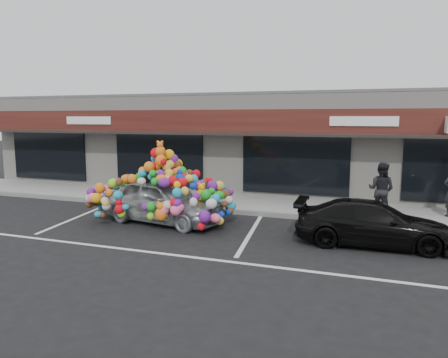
% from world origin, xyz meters
% --- Properties ---
extents(ground, '(90.00, 90.00, 0.00)m').
position_xyz_m(ground, '(0.00, 0.00, 0.00)').
color(ground, black).
rests_on(ground, ground).
extents(shop_building, '(24.00, 7.20, 4.31)m').
position_xyz_m(shop_building, '(0.00, 8.44, 2.16)').
color(shop_building, beige).
rests_on(shop_building, ground).
extents(sidewalk, '(26.00, 3.00, 0.15)m').
position_xyz_m(sidewalk, '(0.00, 4.00, 0.07)').
color(sidewalk, gray).
rests_on(sidewalk, ground).
extents(kerb, '(26.00, 0.18, 0.16)m').
position_xyz_m(kerb, '(0.00, 2.50, 0.07)').
color(kerb, slate).
rests_on(kerb, ground).
extents(parking_stripe_left, '(0.73, 4.37, 0.01)m').
position_xyz_m(parking_stripe_left, '(-3.20, 0.20, 0.00)').
color(parking_stripe_left, silver).
rests_on(parking_stripe_left, ground).
extents(parking_stripe_mid, '(0.73, 4.37, 0.01)m').
position_xyz_m(parking_stripe_mid, '(2.80, 0.20, 0.00)').
color(parking_stripe_mid, silver).
rests_on(parking_stripe_mid, ground).
extents(lane_line, '(14.00, 0.12, 0.01)m').
position_xyz_m(lane_line, '(2.00, -2.30, 0.00)').
color(lane_line, silver).
rests_on(lane_line, ground).
extents(toy_car, '(2.96, 4.62, 2.54)m').
position_xyz_m(toy_car, '(-0.19, 0.55, 0.86)').
color(toy_car, gray).
rests_on(toy_car, ground).
extents(black_sedan, '(1.81, 4.05, 1.16)m').
position_xyz_m(black_sedan, '(6.09, 0.25, 0.58)').
color(black_sedan, black).
rests_on(black_sedan, ground).
extents(pedestrian_b, '(1.01, 0.90, 1.74)m').
position_xyz_m(pedestrian_b, '(6.23, 3.10, 1.02)').
color(pedestrian_b, black).
rests_on(pedestrian_b, sidewalk).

